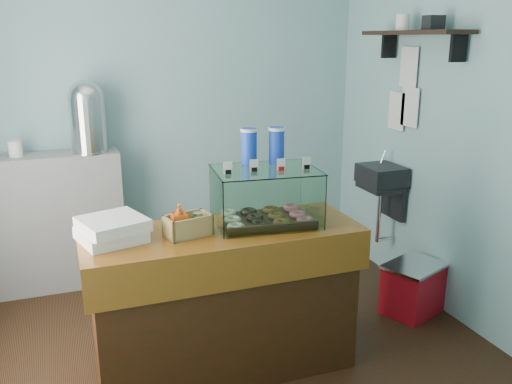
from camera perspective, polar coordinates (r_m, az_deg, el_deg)
name	(u,v)px	position (r m, az deg, el deg)	size (l,w,h in m)	color
ground	(214,346)	(3.74, -4.44, -15.82)	(3.50, 3.50, 0.00)	black
room_shell	(212,84)	(3.21, -4.68, 11.24)	(3.54, 3.04, 2.82)	#79B0B0
counter	(224,300)	(3.30, -3.37, -11.26)	(1.60, 0.60, 0.90)	#3C1B0B
back_shelf	(59,222)	(4.61, -20.07, -2.94)	(1.00, 0.32, 1.10)	gray
display_case	(265,192)	(3.22, 0.94, -0.01)	(0.64, 0.50, 0.55)	#361B10
condiment_crate	(186,224)	(3.03, -7.40, -3.34)	(0.28, 0.20, 0.20)	tan
pastry_boxes	(112,229)	(3.04, -14.94, -3.82)	(0.41, 0.40, 0.13)	white
coffee_urn	(87,115)	(4.41, -17.33, 7.77)	(0.30, 0.30, 0.56)	silver
red_cooler	(413,288)	(4.21, 16.22, -9.67)	(0.53, 0.47, 0.38)	red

